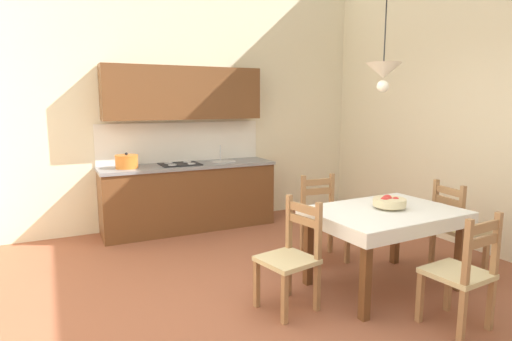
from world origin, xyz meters
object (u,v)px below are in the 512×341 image
dining_table (384,223)px  dining_chair_camera_side (462,274)px  dining_chair_window_side (457,228)px  dining_chair_kitchen_side (323,220)px  kitchen_cabinetry (187,167)px  fruit_bowl (389,202)px  dining_chair_tv_side (291,258)px  pendant_lamp (383,72)px

dining_table → dining_chair_camera_side: 0.85m
dining_chair_window_side → dining_chair_kitchen_side: (-1.07, 0.87, 0.00)m
dining_chair_camera_side → kitchen_cabinetry: bearing=107.1°
kitchen_cabinetry → fruit_bowl: bearing=-67.0°
dining_chair_camera_side → fruit_bowl: size_ratio=3.10×
kitchen_cabinetry → dining_table: (1.06, -2.68, -0.23)m
dining_chair_tv_side → dining_chair_window_side: bearing=-0.7°
dining_chair_kitchen_side → dining_chair_tv_side: size_ratio=1.00×
dining_chair_camera_side → fruit_bowl: (0.05, 0.85, 0.37)m
dining_table → dining_chair_tv_side: bearing=178.1°
kitchen_cabinetry → dining_chair_tv_side: 2.68m
pendant_lamp → dining_chair_camera_side: bearing=-91.0°
fruit_bowl → pendant_lamp: bearing=104.9°
fruit_bowl → pendant_lamp: (-0.03, 0.12, 1.19)m
dining_chair_window_side → pendant_lamp: 1.84m
dining_chair_tv_side → fruit_bowl: 1.11m
dining_chair_kitchen_side → dining_chair_camera_side: (0.08, -1.71, 0.00)m
kitchen_cabinetry → dining_chair_tv_side: (0.08, -2.65, -0.41)m
dining_table → dining_chair_camera_side: (0.02, -0.83, -0.18)m
dining_chair_window_side → fruit_bowl: 1.01m
dining_table → dining_chair_window_side: (1.00, 0.01, -0.18)m
fruit_bowl → dining_chair_kitchen_side: bearing=98.8°
dining_chair_tv_side → pendant_lamp: bearing=6.0°
dining_chair_window_side → dining_chair_camera_side: same height
dining_chair_kitchen_side → pendant_lamp: bearing=-82.2°
kitchen_cabinetry → pendant_lamp: 2.99m
dining_chair_window_side → fruit_bowl: dining_chair_window_side is taller
kitchen_cabinetry → fruit_bowl: (1.13, -2.66, -0.04)m
dining_chair_tv_side → pendant_lamp: (1.01, 0.11, 1.56)m
dining_chair_window_side → dining_chair_camera_side: size_ratio=1.00×
fruit_bowl → dining_chair_camera_side: bearing=-93.3°
dining_table → dining_chair_camera_side: bearing=-89.0°
kitchen_cabinetry → dining_chair_tv_side: kitchen_cabinetry is taller
dining_chair_camera_side → pendant_lamp: size_ratio=1.16×
kitchen_cabinetry → dining_chair_window_side: size_ratio=2.53×
pendant_lamp → fruit_bowl: bearing=-75.1°
dining_chair_tv_side → fruit_bowl: bearing=-0.8°
dining_chair_window_side → pendant_lamp: bearing=172.3°
dining_chair_kitchen_side → dining_chair_camera_side: same height
dining_chair_tv_side → dining_chair_camera_side: (1.00, -0.87, 0.00)m
dining_chair_camera_side → dining_chair_window_side: bearing=40.6°
dining_chair_kitchen_side → fruit_bowl: size_ratio=3.10×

